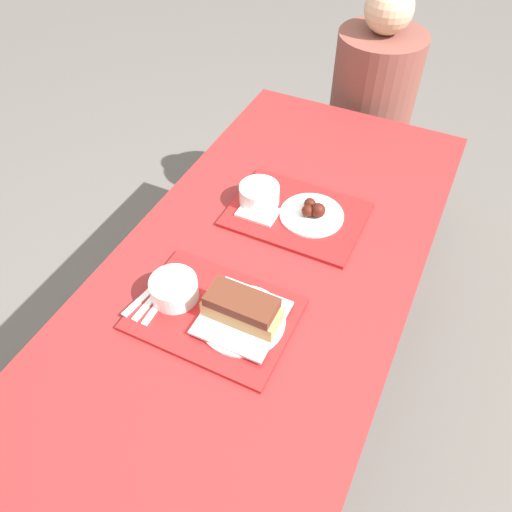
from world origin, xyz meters
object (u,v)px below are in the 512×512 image
at_px(tray_far, 296,214).
at_px(bowl_coleslaw_far, 259,193).
at_px(bowl_coleslaw_near, 174,288).
at_px(tray_near, 215,314).
at_px(person_seated_across, 374,87).
at_px(brisket_sandwich_plate, 242,312).
at_px(wings_plate_far, 312,212).

bearing_deg(tray_far, bowl_coleslaw_far, -178.92).
bearing_deg(bowl_coleslaw_far, bowl_coleslaw_near, -94.82).
height_order(tray_far, bowl_coleslaw_near, bowl_coleslaw_near).
height_order(tray_near, person_seated_across, person_seated_across).
xyz_separation_m(tray_far, brisket_sandwich_plate, (0.03, -0.42, 0.04)).
xyz_separation_m(brisket_sandwich_plate, bowl_coleslaw_far, (-0.15, 0.42, -0.00)).
bearing_deg(brisket_sandwich_plate, wings_plate_far, 87.91).
distance_m(bowl_coleslaw_far, person_seated_across, 0.87).
bearing_deg(bowl_coleslaw_far, brisket_sandwich_plate, -69.83).
bearing_deg(bowl_coleslaw_near, tray_near, -0.74).
bearing_deg(brisket_sandwich_plate, tray_near, -173.66).
height_order(tray_far, wings_plate_far, wings_plate_far).
xyz_separation_m(bowl_coleslaw_near, bowl_coleslaw_far, (0.04, 0.42, 0.00)).
relative_size(brisket_sandwich_plate, wings_plate_far, 1.12).
relative_size(wings_plate_far, person_seated_across, 0.28).
bearing_deg(person_seated_across, bowl_coleslaw_far, -97.32).
bearing_deg(brisket_sandwich_plate, tray_far, 94.13).
xyz_separation_m(tray_near, brisket_sandwich_plate, (0.07, 0.01, 0.04)).
xyz_separation_m(tray_near, person_seated_across, (0.03, 1.28, -0.01)).
relative_size(tray_near, bowl_coleslaw_far, 3.24).
xyz_separation_m(tray_near, tray_far, (0.04, 0.43, 0.00)).
xyz_separation_m(tray_near, bowl_coleslaw_near, (-0.11, 0.00, 0.04)).
xyz_separation_m(bowl_coleslaw_far, wings_plate_far, (0.17, 0.01, -0.02)).
relative_size(bowl_coleslaw_near, person_seated_across, 0.18).
distance_m(tray_far, bowl_coleslaw_near, 0.46).
xyz_separation_m(tray_far, person_seated_across, (-0.01, 0.85, -0.01)).
bearing_deg(bowl_coleslaw_near, brisket_sandwich_plate, 2.04).
distance_m(bowl_coleslaw_far, wings_plate_far, 0.17).
xyz_separation_m(brisket_sandwich_plate, wings_plate_far, (0.02, 0.43, -0.02)).
xyz_separation_m(tray_far, bowl_coleslaw_far, (-0.12, -0.00, 0.04)).
height_order(tray_near, tray_far, same).
bearing_deg(person_seated_across, bowl_coleslaw_near, -96.49).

